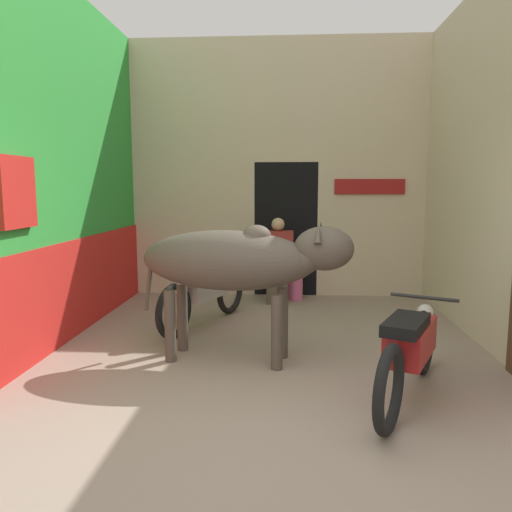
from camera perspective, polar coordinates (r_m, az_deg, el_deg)
ground_plane at (r=3.75m, az=0.55°, el=-19.12°), size 30.00×30.00×0.00m
wall_left_shopfront at (r=6.11m, az=-21.10°, el=9.28°), size 0.25×4.46×3.94m
wall_back_with_doorway at (r=8.02m, az=2.79°, el=7.72°), size 4.54×0.93×3.94m
wall_right_with_door at (r=5.93m, az=25.60°, el=9.44°), size 0.22×4.46×3.94m
cow at (r=4.81m, az=-1.95°, el=-0.63°), size 2.12×0.86×1.40m
motorcycle_near at (r=4.23m, az=17.21°, el=-9.98°), size 0.94×1.79×0.76m
motorcycle_far at (r=6.19m, az=-5.91°, el=-4.02°), size 0.87×1.81×0.75m
shopkeeper_seated at (r=7.36m, az=2.50°, el=-0.35°), size 0.45×0.33×1.25m
plastic_stool at (r=7.61m, az=4.44°, el=-3.26°), size 0.35×0.35×0.43m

